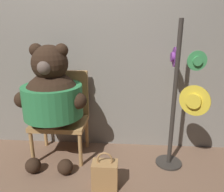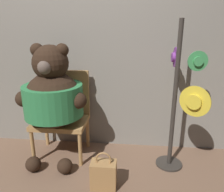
% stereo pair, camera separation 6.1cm
% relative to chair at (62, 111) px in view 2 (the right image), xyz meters
% --- Properties ---
extents(ground_plane, '(14.00, 14.00, 0.00)m').
position_rel_chair_xyz_m(ground_plane, '(0.15, -0.49, -0.51)').
color(ground_plane, brown).
extents(wall_back, '(8.00, 0.10, 2.54)m').
position_rel_chair_xyz_m(wall_back, '(0.15, 0.26, 0.77)').
color(wall_back, gray).
rests_on(wall_back, ground_plane).
extents(chair, '(0.58, 0.45, 0.96)m').
position_rel_chair_xyz_m(chair, '(0.00, 0.00, 0.00)').
color(chair, '#B2844C').
rests_on(chair, ground_plane).
extents(teddy_bear, '(0.75, 0.66, 1.28)m').
position_rel_chair_xyz_m(teddy_bear, '(-0.03, -0.16, 0.22)').
color(teddy_bear, black).
rests_on(teddy_bear, ground_plane).
extents(hat_display_rack, '(0.43, 0.45, 1.50)m').
position_rel_chair_xyz_m(hat_display_rack, '(1.27, -0.19, 0.20)').
color(hat_display_rack, '#332D28').
rests_on(hat_display_rack, ground_plane).
extents(handbag_on_ground, '(0.23, 0.15, 0.37)m').
position_rel_chair_xyz_m(handbag_on_ground, '(0.55, -0.59, -0.37)').
color(handbag_on_ground, '#A87A47').
rests_on(handbag_on_ground, ground_plane).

